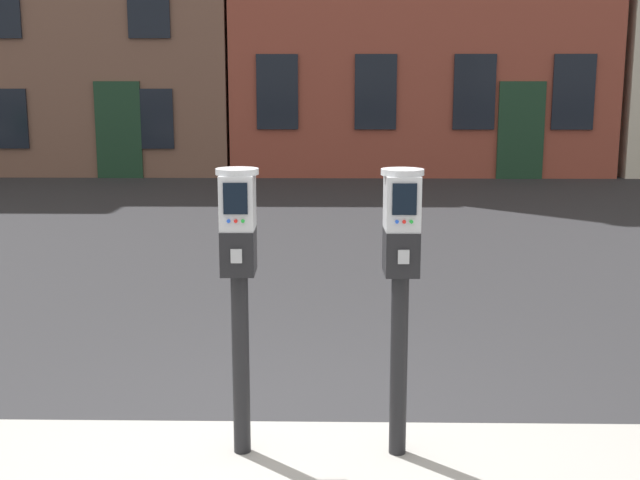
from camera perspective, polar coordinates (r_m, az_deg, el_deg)
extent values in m
plane|color=#28282B|center=(4.72, -1.71, -15.10)|extent=(160.00, 160.00, 0.00)
cylinder|color=black|center=(4.32, -5.55, -8.60)|extent=(0.09, 0.09, 0.98)
cube|color=black|center=(4.16, -5.70, -0.76)|extent=(0.18, 0.24, 0.23)
cube|color=#A5A8AD|center=(4.04, -5.87, -1.13)|extent=(0.06, 0.01, 0.07)
cube|color=#B7BABF|center=(4.12, -5.77, 2.67)|extent=(0.18, 0.23, 0.28)
cube|color=black|center=(4.00, -5.93, 2.89)|extent=(0.12, 0.01, 0.16)
cylinder|color=blue|center=(4.02, -6.40, 1.32)|extent=(0.02, 0.01, 0.02)
cylinder|color=red|center=(4.01, -5.91, 1.32)|extent=(0.02, 0.01, 0.02)
cylinder|color=green|center=(4.01, -5.41, 1.33)|extent=(0.02, 0.01, 0.02)
cylinder|color=#B7BABF|center=(4.10, -5.81, 4.79)|extent=(0.22, 0.22, 0.03)
cylinder|color=black|center=(4.31, 5.52, -8.67)|extent=(0.09, 0.09, 0.98)
cube|color=black|center=(4.15, 5.67, -0.82)|extent=(0.18, 0.24, 0.23)
cube|color=#A5A8AD|center=(4.02, 5.86, -1.18)|extent=(0.06, 0.01, 0.07)
cube|color=#B7BABF|center=(4.10, 5.74, 2.62)|extent=(0.18, 0.23, 0.28)
cube|color=black|center=(3.98, 5.93, 2.85)|extent=(0.12, 0.01, 0.15)
cylinder|color=blue|center=(3.99, 5.40, 1.28)|extent=(0.02, 0.01, 0.02)
cylinder|color=red|center=(4.00, 5.90, 1.28)|extent=(0.02, 0.01, 0.02)
cylinder|color=green|center=(4.00, 6.40, 1.28)|extent=(0.02, 0.01, 0.02)
cylinder|color=#B7BABF|center=(4.08, 5.78, 4.75)|extent=(0.22, 0.22, 0.03)
cube|color=black|center=(19.27, -21.02, 7.91)|extent=(0.90, 0.06, 1.30)
cube|color=black|center=(18.32, -11.60, 8.29)|extent=(0.90, 0.06, 1.30)
cube|color=black|center=(18.37, -11.90, 15.64)|extent=(0.90, 0.06, 1.30)
cube|color=#193823|center=(18.51, -13.89, 7.46)|extent=(1.00, 0.07, 2.10)
cube|color=black|center=(17.91, -3.00, 10.29)|extent=(0.90, 0.06, 1.60)
cube|color=black|center=(17.89, 3.91, 10.28)|extent=(0.90, 0.06, 1.60)
cube|color=black|center=(18.12, 10.73, 10.12)|extent=(0.90, 0.06, 1.60)
cube|color=black|center=(18.58, 17.29, 9.84)|extent=(0.90, 0.06, 1.60)
cube|color=#193823|center=(18.34, 13.85, 7.43)|extent=(1.00, 0.07, 2.10)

